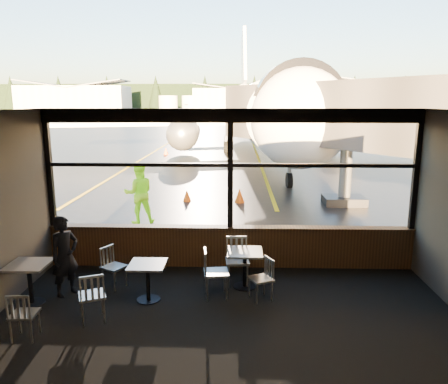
{
  "coord_description": "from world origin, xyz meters",
  "views": [
    {
      "loc": [
        0.16,
        -9.28,
        3.64
      ],
      "look_at": [
        -0.17,
        1.0,
        1.5
      ],
      "focal_mm": 35.0,
      "sensor_mm": 36.0,
      "label": 1
    }
  ],
  "objects_px": {
    "jet_bridge": "(340,142)",
    "passenger": "(65,256)",
    "cafe_table_left": "(30,284)",
    "chair_near_e": "(261,279)",
    "cafe_table_mid": "(148,282)",
    "airliner": "(260,73)",
    "cone_nose": "(240,196)",
    "chair_left_s": "(24,315)",
    "cone_extra": "(187,196)",
    "chair_mid_w": "(114,267)",
    "ground_crew": "(139,193)",
    "chair_mid_s": "(92,296)",
    "chair_near_n": "(237,262)",
    "chair_near_w": "(216,273)",
    "cone_wing": "(166,151)",
    "cafe_table_near": "(245,269)"
  },
  "relations": [
    {
      "from": "cone_extra",
      "to": "chair_near_w",
      "type": "bearing_deg",
      "value": -79.55
    },
    {
      "from": "chair_near_e",
      "to": "chair_mid_w",
      "type": "distance_m",
      "value": 2.92
    },
    {
      "from": "cafe_table_near",
      "to": "ground_crew",
      "type": "relative_size",
      "value": 0.41
    },
    {
      "from": "cafe_table_near",
      "to": "chair_near_n",
      "type": "relative_size",
      "value": 0.79
    },
    {
      "from": "chair_near_e",
      "to": "jet_bridge",
      "type": "bearing_deg",
      "value": -47.34
    },
    {
      "from": "cafe_table_left",
      "to": "chair_near_w",
      "type": "xyz_separation_m",
      "value": [
        3.37,
        0.42,
        0.08
      ]
    },
    {
      "from": "jet_bridge",
      "to": "chair_mid_w",
      "type": "xyz_separation_m",
      "value": [
        -5.88,
        -6.69,
        -1.9
      ]
    },
    {
      "from": "ground_crew",
      "to": "cone_wing",
      "type": "xyz_separation_m",
      "value": [
        -2.03,
        17.38,
        -0.69
      ]
    },
    {
      "from": "airliner",
      "to": "cone_extra",
      "type": "height_order",
      "value": "airliner"
    },
    {
      "from": "ground_crew",
      "to": "cafe_table_mid",
      "type": "bearing_deg",
      "value": 86.06
    },
    {
      "from": "chair_mid_w",
      "to": "chair_left_s",
      "type": "distance_m",
      "value": 2.15
    },
    {
      "from": "passenger",
      "to": "chair_near_w",
      "type": "bearing_deg",
      "value": -54.31
    },
    {
      "from": "jet_bridge",
      "to": "passenger",
      "type": "height_order",
      "value": "jet_bridge"
    },
    {
      "from": "passenger",
      "to": "cone_nose",
      "type": "xyz_separation_m",
      "value": [
        3.33,
        7.91,
        -0.52
      ]
    },
    {
      "from": "cafe_table_near",
      "to": "cone_wing",
      "type": "height_order",
      "value": "cafe_table_near"
    },
    {
      "from": "airliner",
      "to": "chair_left_s",
      "type": "xyz_separation_m",
      "value": [
        -4.79,
        -24.52,
        -5.1
      ]
    },
    {
      "from": "airliner",
      "to": "passenger",
      "type": "relative_size",
      "value": 23.19
    },
    {
      "from": "cone_wing",
      "to": "cafe_table_near",
      "type": "bearing_deg",
      "value": -76.82
    },
    {
      "from": "chair_mid_w",
      "to": "ground_crew",
      "type": "xyz_separation_m",
      "value": [
        -0.54,
        4.7,
        0.51
      ]
    },
    {
      "from": "chair_near_n",
      "to": "cafe_table_left",
      "type": "bearing_deg",
      "value": 10.25
    },
    {
      "from": "chair_near_n",
      "to": "chair_mid_s",
      "type": "xyz_separation_m",
      "value": [
        -2.44,
        -1.57,
        -0.04
      ]
    },
    {
      "from": "chair_left_s",
      "to": "cone_wing",
      "type": "height_order",
      "value": "chair_left_s"
    },
    {
      "from": "cafe_table_near",
      "to": "cafe_table_mid",
      "type": "bearing_deg",
      "value": -160.14
    },
    {
      "from": "cone_extra",
      "to": "passenger",
      "type": "bearing_deg",
      "value": -99.72
    },
    {
      "from": "chair_near_e",
      "to": "chair_near_n",
      "type": "xyz_separation_m",
      "value": [
        -0.44,
        0.69,
        0.08
      ]
    },
    {
      "from": "chair_left_s",
      "to": "cafe_table_left",
      "type": "bearing_deg",
      "value": 108.28
    },
    {
      "from": "chair_near_n",
      "to": "cone_nose",
      "type": "bearing_deg",
      "value": -95.19
    },
    {
      "from": "cafe_table_near",
      "to": "passenger",
      "type": "bearing_deg",
      "value": -172.57
    },
    {
      "from": "cafe_table_left",
      "to": "chair_near_e",
      "type": "bearing_deg",
      "value": 4.21
    },
    {
      "from": "airliner",
      "to": "chair_mid_w",
      "type": "relative_size",
      "value": 43.48
    },
    {
      "from": "passenger",
      "to": "ground_crew",
      "type": "relative_size",
      "value": 0.84
    },
    {
      "from": "chair_near_w",
      "to": "cone_extra",
      "type": "xyz_separation_m",
      "value": [
        -1.48,
        8.04,
        -0.26
      ]
    },
    {
      "from": "jet_bridge",
      "to": "chair_near_n",
      "type": "bearing_deg",
      "value": -117.94
    },
    {
      "from": "cone_wing",
      "to": "cone_extra",
      "type": "xyz_separation_m",
      "value": [
        3.13,
        -14.41,
        -0.02
      ]
    },
    {
      "from": "jet_bridge",
      "to": "passenger",
      "type": "bearing_deg",
      "value": -133.46
    },
    {
      "from": "cafe_table_mid",
      "to": "chair_left_s",
      "type": "xyz_separation_m",
      "value": [
        -1.64,
        -1.39,
        0.04
      ]
    },
    {
      "from": "cafe_table_mid",
      "to": "chair_near_n",
      "type": "height_order",
      "value": "chair_near_n"
    },
    {
      "from": "chair_mid_w",
      "to": "ground_crew",
      "type": "bearing_deg",
      "value": -143.54
    },
    {
      "from": "jet_bridge",
      "to": "cafe_table_left",
      "type": "relative_size",
      "value": 13.62
    },
    {
      "from": "airliner",
      "to": "cone_extra",
      "type": "relative_size",
      "value": 83.58
    },
    {
      "from": "cafe_table_mid",
      "to": "cafe_table_left",
      "type": "xyz_separation_m",
      "value": [
        -2.11,
        -0.21,
        0.03
      ]
    },
    {
      "from": "jet_bridge",
      "to": "chair_left_s",
      "type": "xyz_separation_m",
      "value": [
        -6.73,
        -8.66,
        -1.91
      ]
    },
    {
      "from": "chair_near_n",
      "to": "cone_extra",
      "type": "xyz_separation_m",
      "value": [
        -1.88,
        7.46,
        -0.27
      ]
    },
    {
      "from": "chair_near_n",
      "to": "chair_mid_w",
      "type": "relative_size",
      "value": 1.16
    },
    {
      "from": "cone_wing",
      "to": "cone_extra",
      "type": "bearing_deg",
      "value": -77.75
    },
    {
      "from": "airliner",
      "to": "chair_mid_s",
      "type": "bearing_deg",
      "value": -102.83
    },
    {
      "from": "cafe_table_mid",
      "to": "airliner",
      "type": "bearing_deg",
      "value": 82.26
    },
    {
      "from": "cafe_table_left",
      "to": "chair_left_s",
      "type": "height_order",
      "value": "chair_left_s"
    },
    {
      "from": "chair_mid_s",
      "to": "chair_mid_w",
      "type": "height_order",
      "value": "chair_mid_s"
    },
    {
      "from": "airliner",
      "to": "cone_wing",
      "type": "distance_m",
      "value": 8.38
    }
  ]
}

